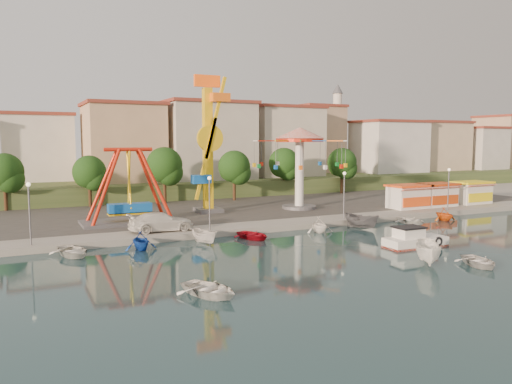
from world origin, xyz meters
TOP-DOWN VIEW (x-y plane):
  - ground at (0.00, 0.00)m, footprint 200.00×200.00m
  - quay_deck at (0.00, 62.00)m, footprint 200.00×100.00m
  - asphalt_pad at (0.00, 30.00)m, footprint 90.00×28.00m
  - hill_terrace at (0.00, 67.00)m, footprint 200.00×60.00m
  - pirate_ship_ride at (-14.09, 20.74)m, footprint 10.00×5.00m
  - kamikaze_tower at (-3.63, 24.35)m, footprint 3.96×3.10m
  - wave_swinger at (7.85, 22.39)m, footprint 11.60×11.60m
  - booth_left at (20.73, 16.49)m, footprint 5.40×3.78m
  - booth_mid at (25.67, 16.49)m, footprint 5.40×3.78m
  - booth_right at (32.26, 16.49)m, footprint 5.40×3.78m
  - lamp_post_0 at (-24.00, 13.00)m, footprint 0.14×0.14m
  - lamp_post_1 at (-8.00, 13.00)m, footprint 0.14×0.14m
  - lamp_post_2 at (8.00, 13.00)m, footprint 0.14×0.14m
  - lamp_post_3 at (24.00, 13.00)m, footprint 0.14×0.14m
  - tree_0 at (-26.00, 36.98)m, footprint 4.60×4.60m
  - tree_1 at (-16.00, 36.24)m, footprint 4.35×4.35m
  - tree_2 at (-6.00, 35.81)m, footprint 5.02×5.02m
  - tree_3 at (4.00, 34.36)m, footprint 4.68×4.68m
  - tree_4 at (14.00, 37.35)m, footprint 4.86×4.86m
  - tree_5 at (24.00, 35.54)m, footprint 4.83×4.83m
  - building_1 at (-21.33, 51.38)m, footprint 12.33×9.01m
  - building_2 at (-8.19, 51.96)m, footprint 11.95×9.28m
  - building_3 at (5.60, 48.80)m, footprint 12.59×10.50m
  - building_4 at (19.07, 52.20)m, footprint 10.75×9.23m
  - building_5 at (32.37, 50.33)m, footprint 12.77×10.96m
  - building_6 at (44.15, 48.77)m, footprint 8.23×8.98m
  - building_7 at (56.03, 53.70)m, footprint 11.59×10.93m
  - building_8 at (69.93, 47.19)m, footprint 12.84×9.28m
  - building_9 at (83.46, 49.95)m, footprint 12.95×9.17m
  - minaret at (36.00, 54.00)m, footprint 2.80×2.80m
  - cabin_motorboat at (6.30, 0.32)m, footprint 5.80×2.44m
  - rowboat_a at (-14.81, -4.81)m, footprint 4.29×4.92m
  - rowboat_b at (5.75, -6.98)m, footprint 3.66×4.33m
  - skiff at (2.76, -4.89)m, footprint 4.34×4.73m
  - van at (-12.43, 14.51)m, footprint 6.26×2.56m
  - moored_boat_0 at (-21.03, 9.80)m, footprint 3.88×4.71m
  - moored_boat_1 at (-15.55, 9.80)m, footprint 2.77×3.18m
  - moored_boat_2 at (-9.72, 9.80)m, footprint 2.10×3.70m
  - moored_boat_3 at (-4.83, 9.80)m, footprint 3.66×4.39m
  - moored_boat_4 at (2.63, 9.80)m, footprint 3.04×3.41m
  - moored_boat_5 at (7.99, 9.80)m, footprint 2.71×4.53m
  - moored_boat_6 at (14.99, 9.80)m, footprint 2.90×3.86m
  - moored_boat_7 at (20.01, 9.80)m, footprint 3.04×3.38m

SIDE VIEW (x-z plane):
  - ground at x=0.00m, z-range 0.00..0.00m
  - quay_deck at x=0.00m, z-range 0.00..0.60m
  - moored_boat_6 at x=14.99m, z-range 0.00..0.76m
  - rowboat_b at x=5.75m, z-range 0.00..0.76m
  - moored_boat_3 at x=-4.83m, z-range 0.00..0.78m
  - moored_boat_0 at x=-21.03m, z-range 0.00..0.85m
  - rowboat_a at x=-14.81m, z-range 0.00..0.85m
  - cabin_motorboat at x=6.30m, z-range -0.47..1.55m
  - asphalt_pad at x=0.00m, z-range 0.60..0.61m
  - moored_boat_2 at x=-9.72m, z-range 0.00..1.35m
  - moored_boat_7 at x=20.01m, z-range 0.00..1.59m
  - moored_boat_1 at x=-15.55m, z-range 0.00..1.63m
  - moored_boat_4 at x=2.63m, z-range 0.00..1.64m
  - moored_boat_5 at x=7.99m, z-range 0.00..1.64m
  - skiff at x=2.76m, z-range 0.00..1.81m
  - hill_terrace at x=0.00m, z-range 0.00..3.00m
  - van at x=-12.43m, z-range 0.60..2.42m
  - booth_left at x=20.73m, z-range 0.62..3.70m
  - booth_mid at x=25.67m, z-range 0.62..3.70m
  - booth_right at x=32.26m, z-range 0.62..3.70m
  - lamp_post_0 at x=-24.00m, z-range 0.60..5.60m
  - lamp_post_1 at x=-8.00m, z-range 0.60..5.60m
  - lamp_post_2 at x=8.00m, z-range 0.60..5.60m
  - lamp_post_3 at x=24.00m, z-range 0.60..5.60m
  - pirate_ship_ride at x=-14.09m, z-range 0.39..8.39m
  - tree_1 at x=-16.00m, z-range 1.80..8.60m
  - tree_0 at x=-26.00m, z-range 1.87..9.07m
  - tree_3 at x=4.00m, z-range 1.90..9.21m
  - tree_5 at x=24.00m, z-range 1.94..9.48m
  - tree_4 at x=14.00m, z-range 1.95..9.55m
  - tree_2 at x=-6.00m, z-range 1.99..9.84m
  - building_1 at x=-21.33m, z-range 3.00..11.63m
  - building_7 at x=56.03m, z-range 3.00..11.76m
  - building_3 at x=5.60m, z-range 3.00..12.20m
  - building_9 at x=83.46m, z-range 3.00..12.21m
  - building_4 at x=19.07m, z-range 3.00..12.24m
  - wave_swinger at x=7.85m, z-range 3.00..13.40m
  - kamikaze_tower at x=-3.63m, z-range 0.34..16.84m
  - building_5 at x=32.37m, z-range 3.00..14.21m
  - building_2 at x=-8.19m, z-range 3.00..14.23m
  - building_6 at x=44.15m, z-range 3.00..15.36m
  - building_8 at x=69.93m, z-range 3.00..15.58m
  - minaret at x=36.00m, z-range 3.55..21.55m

